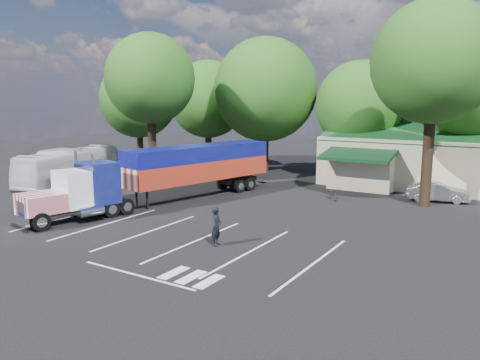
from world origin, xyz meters
The scene contains 14 objects.
ground centered at (0.00, 0.00, 0.00)m, with size 120.00×120.00×0.00m, color black.
event_hall centered at (13.74, 17.81, 2.21)m, with size 24.20×14.12×5.55m.
tree_row_a centered at (-22.00, 16.50, 7.16)m, with size 9.00×9.00×11.68m.
tree_row_b centered at (-13.00, 17.80, 7.13)m, with size 8.40×8.40×11.35m.
tree_row_c centered at (-5.00, 16.20, 8.04)m, with size 10.00×10.00×13.05m.
tree_row_d centered at (4.00, 17.50, 6.58)m, with size 8.00×8.00×10.60m.
tree_row_e centered at (13.00, 18.00, 8.09)m, with size 9.60×9.60×12.90m.
tree_near_left centered at (-10.50, 6.00, 8.81)m, with size 7.60×7.60×12.65m.
tree_near_right centered at (11.50, 8.50, 9.46)m, with size 8.00×8.00×13.50m.
semi_truck centered at (-3.81, 0.58, 2.26)m, with size 6.71×19.09×4.00m.
woman centered at (4.50, -6.00, 0.97)m, with size 0.71×0.46×1.94m, color black.
bicycle centered at (5.50, 7.20, 0.43)m, with size 0.57×1.63×0.86m, color black.
tour_bus centered at (-16.00, 1.68, 1.51)m, with size 2.54×10.86×3.02m, color silver.
silver_sedan centered at (12.00, 10.50, 0.68)m, with size 1.44×4.13×1.36m, color #93959A.
Camera 1 is at (17.15, -24.21, 7.06)m, focal length 35.00 mm.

